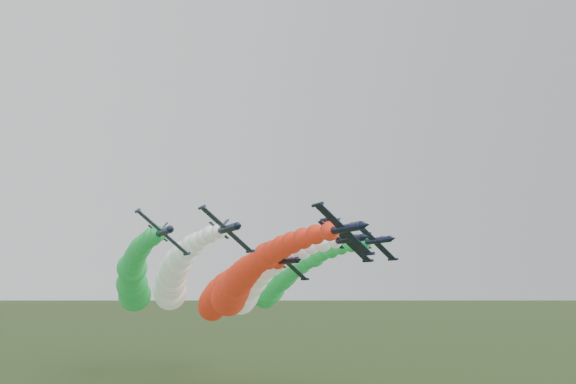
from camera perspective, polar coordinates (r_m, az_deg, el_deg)
name	(u,v)px	position (r m, az deg, el deg)	size (l,w,h in m)	color
jet_lead	(239,285)	(132.26, -5.04, -9.35)	(18.35, 85.05, 19.24)	black
jet_inner_left	(173,279)	(142.22, -11.57, -8.67)	(18.12, 84.82, 19.01)	black
jet_inner_right	(251,286)	(146.12, -3.80, -9.50)	(18.28, 84.98, 19.18)	black
jet_outer_left	(134,281)	(146.79, -15.41, -8.74)	(18.23, 84.93, 19.13)	black
jet_outer_right	(279,281)	(156.52, -0.94, -9.07)	(17.89, 84.59, 18.78)	black
jet_trail	(219,295)	(160.70, -7.01, -10.39)	(18.16, 84.87, 19.06)	black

